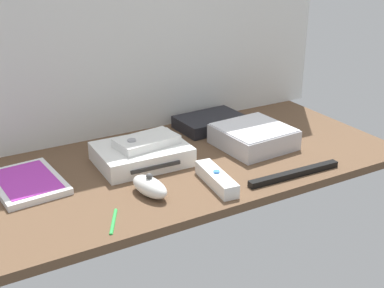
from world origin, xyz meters
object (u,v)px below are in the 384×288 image
Objects in this scene: remote_wand at (216,179)px; stylus_pen at (113,220)px; remote_nunchuk at (150,187)px; game_console at (142,154)px; remote_classic_pad at (146,141)px; game_case at (27,182)px; network_router at (210,122)px; sensor_bar at (294,174)px; mini_computer at (253,136)px.

remote_wand is 1.68× the size of stylus_pen.
game_console is at bearing 57.97° from remote_nunchuk.
remote_nunchuk is at bearing -120.16° from remote_classic_pad.
remote_nunchuk is (-5.32, -15.64, -0.16)cm from game_console.
remote_nunchuk is at bearing -43.45° from game_case.
game_case is 1.08× the size of network_router.
sensor_bar is 2.67× the size of stylus_pen.
network_router is (52.72, 10.05, 0.94)cm from game_case.
game_console is 2.00× the size of remote_nunchuk.
mini_computer is at bearing -8.06° from game_console.
remote_nunchuk is 0.70× the size of remote_classic_pad.
mini_computer is 23.99cm from remote_wand.
remote_wand is (-19.71, -13.63, -1.13)cm from mini_computer.
game_case is (-55.47, 6.52, -1.88)cm from mini_computer.
remote_wand is 1.41× the size of remote_nunchuk.
game_console is 3.45cm from remote_classic_pad.
remote_classic_pad is (-24.94, -11.97, 3.71)cm from network_router.
remote_wand is at bearing 165.25° from sensor_bar.
game_case is at bearing 169.05° from remote_classic_pad.
stylus_pen is (-17.17, -21.46, -5.06)cm from remote_classic_pad.
stylus_pen is at bearing -163.09° from remote_nunchuk.
sensor_bar is at bearing -49.65° from remote_classic_pad.
remote_nunchuk reaches higher than remote_wand.
remote_classic_pad is (-7.99, 18.24, 3.90)cm from remote_wand.
game_console is 1.42× the size of remote_wand.
mini_computer is 0.90× the size of game_case.
game_case is 41.06cm from remote_wand.
sensor_bar is at bearing -96.82° from mini_computer.
mini_computer is 1.19× the size of remote_wand.
remote_wand is at bearing -33.84° from game_case.
remote_classic_pad is 0.64× the size of sensor_bar.
network_router is at bearing 38.44° from stylus_pen.
game_case is at bearing 156.97° from remote_wand.
remote_wand is at bearing -122.08° from network_router.
remote_classic_pad is at bearing 53.60° from remote_nunchuk.
mini_computer is 1.18× the size of remote_classic_pad.
remote_classic_pad is (-27.70, 4.61, 2.77)cm from mini_computer.
network_router reaches higher than sensor_bar.
game_console is 29.34cm from mini_computer.
mini_computer is 28.22cm from remote_classic_pad.
network_router is at bearing 67.08° from remote_wand.
stylus_pen is (-15.95, -21.81, -1.85)cm from game_console.
network_router is (26.16, 11.61, -0.50)cm from game_console.
remote_classic_pad is at bearing 51.34° from stylus_pen.
remote_classic_pad is (27.77, -1.92, 4.65)cm from game_case.
network_router is 1.73× the size of remote_nunchuk.
mini_computer reaches higher than remote_nunchuk.
remote_nunchuk is at bearing -162.68° from mini_computer.
mini_computer is at bearing 4.09° from remote_nunchuk.
mini_computer is at bearing -11.14° from game_case.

